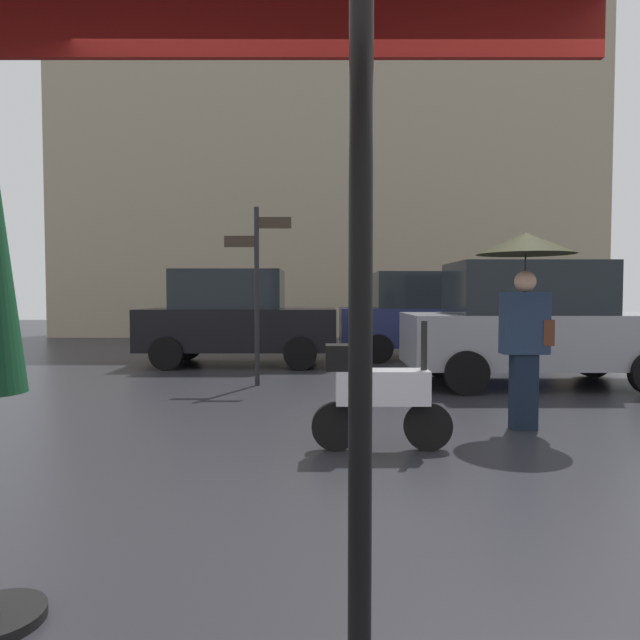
% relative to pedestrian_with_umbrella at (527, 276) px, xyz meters
% --- Properties ---
extents(ground_plane, '(60.00, 60.00, 0.00)m').
position_rel_pedestrian_with_umbrella_xyz_m(ground_plane, '(-1.97, -3.46, -1.68)').
color(ground_plane, '#26262B').
extents(pedestrian_with_umbrella, '(1.05, 1.05, 2.16)m').
position_rel_pedestrian_with_umbrella_xyz_m(pedestrian_with_umbrella, '(0.00, 0.00, 0.00)').
color(pedestrian_with_umbrella, black).
rests_on(pedestrian_with_umbrella, ground).
extents(parked_scooter, '(1.34, 0.32, 1.23)m').
position_rel_pedestrian_with_umbrella_xyz_m(parked_scooter, '(-1.69, -0.84, -1.13)').
color(parked_scooter, black).
rests_on(parked_scooter, ground).
extents(parked_car_left, '(4.56, 1.83, 1.98)m').
position_rel_pedestrian_with_umbrella_xyz_m(parked_car_left, '(0.44, 6.85, -0.69)').
color(parked_car_left, '#1E234C').
rests_on(parked_car_left, ground).
extents(parked_car_right, '(4.02, 1.91, 1.99)m').
position_rel_pedestrian_with_umbrella_xyz_m(parked_car_right, '(-3.99, 5.74, -0.68)').
color(parked_car_right, black).
rests_on(parked_car_right, ground).
extents(parked_car_distant, '(4.20, 2.01, 2.00)m').
position_rel_pedestrian_with_umbrella_xyz_m(parked_car_distant, '(1.22, 3.04, -0.67)').
color(parked_car_distant, gray).
rests_on(parked_car_distant, ground).
extents(street_signpost, '(1.08, 0.08, 2.88)m').
position_rel_pedestrian_with_umbrella_xyz_m(street_signpost, '(-3.25, 3.02, 0.07)').
color(street_signpost, black).
rests_on(street_signpost, ground).
extents(building_block, '(19.11, 2.30, 14.29)m').
position_rel_pedestrian_with_umbrella_xyz_m(building_block, '(-1.97, 14.30, 5.47)').
color(building_block, gray).
rests_on(building_block, ground).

